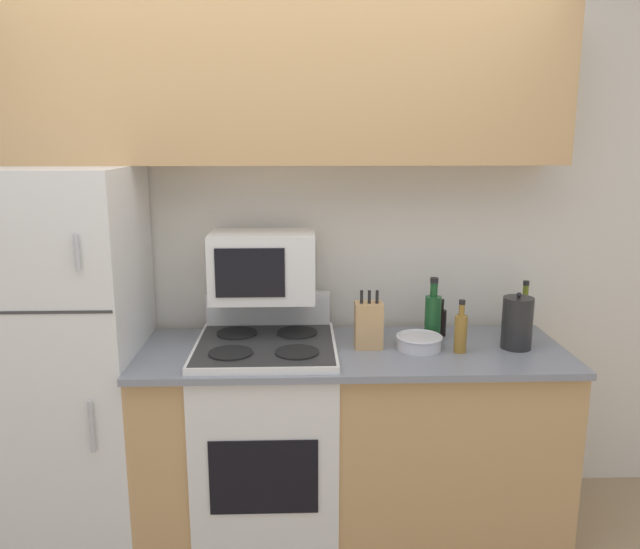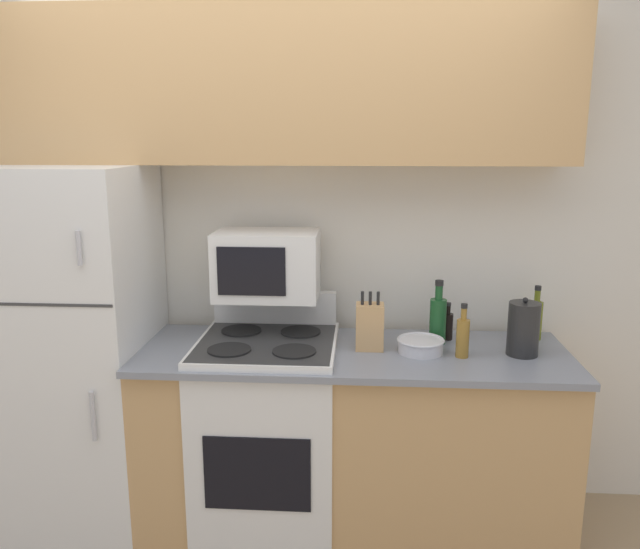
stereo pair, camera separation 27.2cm
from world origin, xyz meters
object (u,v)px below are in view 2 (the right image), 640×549
Objects in this scene: microwave at (267,265)px; bottle_wine_green at (438,319)px; refrigerator at (76,349)px; stove at (268,432)px; bowl at (421,345)px; bottle_soy_sauce at (447,325)px; bottle_olive_oil at (536,318)px; bottle_vinegar at (463,336)px; knife_block at (370,326)px; kettle at (523,329)px.

bottle_wine_green is at bearing -2.40° from microwave.
stove is at bearing -1.85° from refrigerator.
bottle_soy_sauce reaches higher than bowl.
bottle_vinegar is at bearing -144.40° from bottle_olive_oil.
bottle_wine_green is (-0.09, 0.18, 0.02)m from bottle_vinegar.
refrigerator is at bearing -172.17° from microwave.
bottle_vinegar reaches higher than bottle_soy_sauce.
bottle_olive_oil is (0.78, 0.19, -0.00)m from knife_block.
refrigerator is 6.35× the size of knife_block.
refrigerator is 2.06m from kettle.
kettle is at bearing -116.73° from bottle_olive_oil.
bowl is (0.23, -0.03, -0.07)m from knife_block.
microwave is at bearing 164.35° from knife_block.
refrigerator is 1.70m from bottle_wine_green.
microwave is 0.80m from bowl.
microwave reaches higher than knife_block.
microwave is 1.60× the size of bottle_wine_green.
kettle is at bearing 0.23° from bowl.
bottle_vinegar is at bearing -169.93° from kettle.
bottle_wine_green is (0.09, 0.13, 0.08)m from bowl.
stove is 1.01m from bottle_vinegar.
refrigerator is 8.10× the size of bowl.
kettle is (0.36, -0.13, 0.00)m from bottle_wine_green.
bowl is 0.24m from bottle_soy_sauce.
bottle_olive_oil reaches higher than bottle_vinegar.
bottle_vinegar is 0.80× the size of bottle_wine_green.
bottle_soy_sauce is (1.75, 0.15, 0.11)m from refrigerator.
stove is 6.04× the size of bottle_soy_sauce.
knife_block is (1.38, -0.01, 0.15)m from refrigerator.
kettle reaches higher than bottle_vinegar.
microwave is (-0.02, 0.15, 0.77)m from stove.
kettle is (0.44, 0.00, 0.08)m from bowl.
bottle_vinegar is 0.92× the size of kettle.
bottle_soy_sauce is at bearing 147.34° from kettle.
bottle_vinegar is at bearing -4.03° from stove.
bottle_soy_sauce is (0.05, 0.06, -0.05)m from bottle_wine_green.
kettle is (0.30, -0.19, 0.05)m from bottle_soy_sauce.
bottle_soy_sauce is (0.83, 0.18, 0.49)m from stove.
kettle is (1.14, -0.01, 0.53)m from stove.
bottle_soy_sauce is at bearing 1.82° from microwave.
stove is 4.17× the size of kettle.
bowl is at bearing -123.20° from bottle_wine_green.
refrigerator is 1.39m from knife_block.
bowl is at bearing -125.92° from bottle_soy_sauce.
bottle_vinegar is (0.87, -0.06, 0.51)m from stove.
kettle is (1.15, -0.17, -0.24)m from microwave.
bottle_vinegar is 1.33× the size of bottle_soy_sauce.
microwave is 0.56m from knife_block.
stove is 1.37m from bottle_olive_oil.
bottle_olive_oil is 0.25m from kettle.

